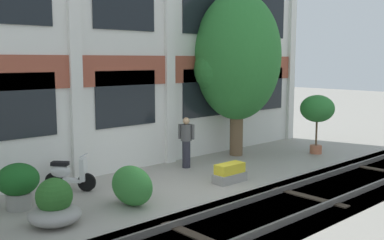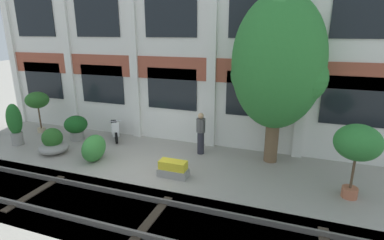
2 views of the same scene
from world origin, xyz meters
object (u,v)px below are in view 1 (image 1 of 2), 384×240
at_px(scooter_second_parked, 68,174).
at_px(potted_plant_wide_bowl, 55,206).
at_px(potted_plant_terracotta_small, 317,110).
at_px(potted_plant_fluted_column, 18,183).
at_px(topiary_hedge, 132,186).
at_px(resident_by_doorway, 186,141).
at_px(potted_plant_square_trough, 230,173).
at_px(broadleaf_tree, 237,59).

bearing_deg(scooter_second_parked, potted_plant_wide_bowl, -72.79).
height_order(potted_plant_terracotta_small, potted_plant_fluted_column, potted_plant_terracotta_small).
relative_size(potted_plant_wide_bowl, topiary_hedge, 0.92).
bearing_deg(topiary_hedge, resident_by_doorway, 29.11).
distance_m(potted_plant_fluted_column, topiary_hedge, 2.60).
distance_m(potted_plant_square_trough, potted_plant_fluted_column, 5.57).
height_order(potted_plant_wide_bowl, potted_plant_square_trough, potted_plant_wide_bowl).
height_order(potted_plant_wide_bowl, scooter_second_parked, potted_plant_wide_bowl).
bearing_deg(potted_plant_square_trough, resident_by_doorway, 83.26).
xyz_separation_m(broadleaf_tree, potted_plant_fluted_column, (-8.12, -0.56, -2.81)).
height_order(potted_plant_fluted_column, resident_by_doorway, resident_by_doorway).
relative_size(scooter_second_parked, resident_by_doorway, 0.69).
bearing_deg(broadleaf_tree, topiary_hedge, -160.71).
xyz_separation_m(potted_plant_wide_bowl, topiary_hedge, (1.92, -0.04, 0.07)).
bearing_deg(potted_plant_square_trough, topiary_hedge, 176.51).
bearing_deg(potted_plant_fluted_column, resident_by_doorway, 3.77).
bearing_deg(potted_plant_square_trough, scooter_second_parked, 148.04).
bearing_deg(broadleaf_tree, resident_by_doorway, -175.64).
distance_m(potted_plant_square_trough, resident_by_doorway, 2.21).
bearing_deg(broadleaf_tree, potted_plant_wide_bowl, -165.41).
height_order(broadleaf_tree, scooter_second_parked, broadleaf_tree).
bearing_deg(topiary_hedge, potted_plant_terracotta_small, 2.16).
relative_size(potted_plant_terracotta_small, topiary_hedge, 1.80).
relative_size(broadleaf_tree, scooter_second_parked, 5.16).
xyz_separation_m(potted_plant_fluted_column, scooter_second_parked, (1.53, 0.59, -0.18)).
bearing_deg(potted_plant_terracotta_small, potted_plant_wide_bowl, -178.47).
distance_m(broadleaf_tree, potted_plant_square_trough, 4.85).
bearing_deg(potted_plant_wide_bowl, resident_by_doorway, 19.25).
xyz_separation_m(broadleaf_tree, topiary_hedge, (-6.04, -2.11, -2.96)).
distance_m(broadleaf_tree, potted_plant_terracotta_small, 3.49).
distance_m(potted_plant_fluted_column, resident_by_doorway, 5.54).
relative_size(potted_plant_square_trough, scooter_second_parked, 0.89).
relative_size(potted_plant_wide_bowl, resident_by_doorway, 0.68).
xyz_separation_m(broadleaf_tree, potted_plant_terracotta_small, (2.37, -1.80, -1.83)).
bearing_deg(potted_plant_terracotta_small, broadleaf_tree, 142.84).
bearing_deg(potted_plant_fluted_column, topiary_hedge, -36.69).
bearing_deg(topiary_hedge, potted_plant_fluted_column, 143.31).
distance_m(broadleaf_tree, topiary_hedge, 7.05).
xyz_separation_m(scooter_second_parked, topiary_hedge, (0.55, -2.14, 0.04)).
bearing_deg(broadleaf_tree, potted_plant_square_trough, -140.97).
bearing_deg(resident_by_doorway, scooter_second_parked, -36.55).
bearing_deg(scooter_second_parked, topiary_hedge, -25.13).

